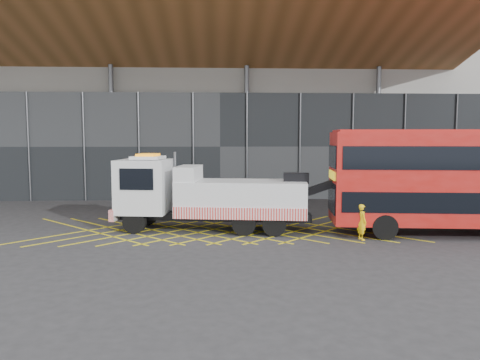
{
  "coord_description": "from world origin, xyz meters",
  "views": [
    {
      "loc": [
        1.74,
        -23.75,
        4.76
      ],
      "look_at": [
        3.0,
        1.5,
        2.4
      ],
      "focal_mm": 35.0,
      "sensor_mm": 36.0,
      "label": 1
    }
  ],
  "objects": [
    {
      "name": "road_markings",
      "position": [
        1.6,
        0.0,
        0.01
      ],
      "size": [
        19.96,
        7.16,
        0.01
      ],
      "color": "yellow",
      "rests_on": "ground_plane"
    },
    {
      "name": "recovery_truck",
      "position": [
        1.11,
        -0.23,
        1.83
      ],
      "size": [
        11.4,
        4.07,
        3.95
      ],
      "rotation": [
        0.0,
        0.0,
        -0.14
      ],
      "color": "black",
      "rests_on": "ground_plane"
    },
    {
      "name": "construction_building",
      "position": [
        1.92,
        18.4,
        8.98
      ],
      "size": [
        55.0,
        23.97,
        18.0
      ],
      "color": "gray",
      "rests_on": "ground_plane"
    },
    {
      "name": "ground_plane",
      "position": [
        0.0,
        0.0,
        0.0
      ],
      "size": [
        120.0,
        120.0,
        0.0
      ],
      "primitive_type": "plane",
      "color": "#2B2B2D"
    },
    {
      "name": "bus_towed",
      "position": [
        13.55,
        -2.03,
        2.82
      ],
      "size": [
        12.72,
        4.34,
        5.08
      ],
      "rotation": [
        0.0,
        0.0,
        -0.12
      ],
      "color": "#AD140F",
      "rests_on": "ground_plane"
    },
    {
      "name": "worker",
      "position": [
        8.4,
        -2.82,
        0.84
      ],
      "size": [
        0.52,
        0.68,
        1.68
      ],
      "primitive_type": "imported",
      "rotation": [
        0.0,
        0.0,
        1.77
      ],
      "color": "yellow",
      "rests_on": "ground_plane"
    }
  ]
}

